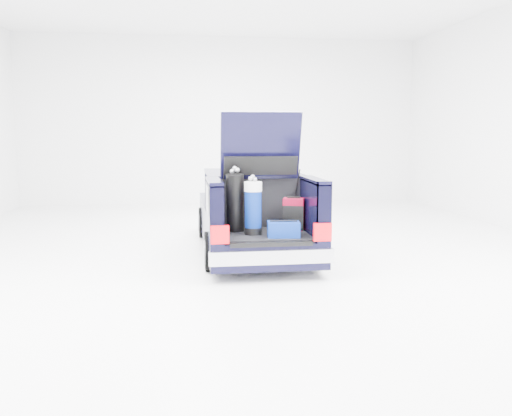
{
  "coord_description": "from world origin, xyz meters",
  "views": [
    {
      "loc": [
        -1.25,
        -9.62,
        2.12
      ],
      "look_at": [
        0.0,
        -0.5,
        0.86
      ],
      "focal_mm": 38.0,
      "sensor_mm": 36.0,
      "label": 1
    }
  ],
  "objects": [
    {
      "name": "blue_duffel",
      "position": [
        0.23,
        -1.81,
        0.71
      ],
      "size": [
        0.5,
        0.35,
        0.25
      ],
      "rotation": [
        0.0,
        0.0,
        -0.1
      ],
      "color": "navy",
      "rests_on": "car"
    },
    {
      "name": "red_suitcase",
      "position": [
        0.5,
        -1.27,
        0.85
      ],
      "size": [
        0.37,
        0.3,
        0.54
      ],
      "rotation": [
        0.0,
        0.0,
        -0.31
      ],
      "color": "maroon",
      "rests_on": "car"
    },
    {
      "name": "black_golf_bag",
      "position": [
        -0.43,
        -1.27,
        1.06
      ],
      "size": [
        0.34,
        0.41,
        1.02
      ],
      "rotation": [
        0.0,
        0.0,
        -0.17
      ],
      "color": "black",
      "rests_on": "car"
    },
    {
      "name": "ground",
      "position": [
        0.0,
        0.0,
        0.0
      ],
      "size": [
        14.0,
        14.0,
        0.0
      ],
      "primitive_type": "plane",
      "color": "white",
      "rests_on": "ground"
    },
    {
      "name": "car",
      "position": [
        -0.0,
        0.11,
        0.67
      ],
      "size": [
        1.87,
        4.65,
        2.47
      ],
      "color": "black",
      "rests_on": "ground"
    },
    {
      "name": "blue_golf_bag",
      "position": [
        -0.19,
        -1.54,
        1.01
      ],
      "size": [
        0.32,
        0.32,
        0.91
      ],
      "rotation": [
        0.0,
        0.0,
        -0.22
      ],
      "color": "black",
      "rests_on": "car"
    }
  ]
}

